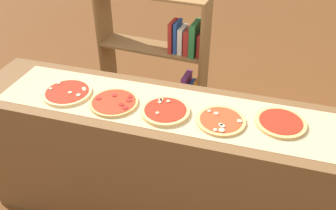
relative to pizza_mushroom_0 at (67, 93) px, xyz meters
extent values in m
cube|color=brown|center=(0.63, 0.04, -0.49)|extent=(2.45, 0.57, 0.95)
cube|color=tan|center=(0.63, 0.04, -0.01)|extent=(2.04, 0.43, 0.00)
cylinder|color=#E5C17F|center=(0.00, 0.00, 0.00)|extent=(0.29, 0.29, 0.02)
cylinder|color=#AD2314|center=(0.00, 0.00, 0.01)|extent=(0.26, 0.26, 0.00)
cylinder|color=#C6B28E|center=(0.08, 0.05, 0.01)|extent=(0.02, 0.02, 0.01)
cylinder|color=#C6B28E|center=(-0.10, 0.06, 0.01)|extent=(0.03, 0.03, 0.01)
cylinder|color=#C6B28E|center=(-0.11, -0.01, 0.01)|extent=(0.02, 0.02, 0.01)
cylinder|color=#C6B28E|center=(0.10, 0.04, 0.01)|extent=(0.02, 0.02, 0.01)
cylinder|color=#C6B28E|center=(0.03, -0.01, 0.01)|extent=(0.02, 0.02, 0.01)
cylinder|color=#C6B28E|center=(0.09, -0.02, 0.01)|extent=(0.03, 0.03, 0.01)
cylinder|color=tan|center=(0.31, -0.02, 0.00)|extent=(0.28, 0.28, 0.02)
cylinder|color=red|center=(0.31, -0.02, 0.01)|extent=(0.26, 0.26, 0.00)
cylinder|color=maroon|center=(0.37, -0.04, 0.01)|extent=(0.03, 0.03, 0.00)
cylinder|color=maroon|center=(0.30, 0.04, 0.01)|extent=(0.03, 0.03, 0.00)
cylinder|color=maroon|center=(0.40, 0.01, 0.01)|extent=(0.03, 0.03, 0.00)
cylinder|color=maroon|center=(0.22, -0.02, 0.01)|extent=(0.03, 0.03, 0.00)
cylinder|color=maroon|center=(0.40, -0.06, 0.01)|extent=(0.04, 0.04, 0.00)
cylinder|color=maroon|center=(0.39, 0.05, 0.01)|extent=(0.03, 0.03, 0.00)
cylinder|color=#DBB26B|center=(0.63, -0.01, 0.00)|extent=(0.28, 0.28, 0.02)
cylinder|color=#AD2314|center=(0.63, -0.01, 0.01)|extent=(0.24, 0.24, 0.00)
cylinder|color=#C6B28E|center=(0.58, 0.07, 0.02)|extent=(0.02, 0.02, 0.01)
cylinder|color=#C6B28E|center=(0.62, 0.06, 0.02)|extent=(0.02, 0.02, 0.01)
cylinder|color=#C6B28E|center=(0.60, -0.06, 0.02)|extent=(0.02, 0.02, 0.01)
cylinder|color=#C6B28E|center=(0.58, 0.04, 0.02)|extent=(0.02, 0.02, 0.01)
cylinder|color=#C6B28E|center=(0.57, 0.06, 0.02)|extent=(0.02, 0.02, 0.01)
cylinder|color=tan|center=(0.94, -0.01, 0.00)|extent=(0.27, 0.27, 0.01)
cylinder|color=red|center=(0.94, -0.01, 0.01)|extent=(0.23, 0.23, 0.00)
cylinder|color=#C6B28E|center=(0.96, -0.07, 0.01)|extent=(0.03, 0.03, 0.01)
cylinder|color=#C6B28E|center=(0.95, -0.06, 0.01)|extent=(0.02, 0.02, 0.01)
cylinder|color=#C6B28E|center=(0.87, 0.04, 0.01)|extent=(0.02, 0.02, 0.01)
cylinder|color=#C6B28E|center=(0.93, -0.11, 0.01)|extent=(0.02, 0.02, 0.01)
cylinder|color=#C6B28E|center=(0.96, -0.10, 0.01)|extent=(0.03, 0.03, 0.01)
cylinder|color=#C6B28E|center=(1.04, 0.00, 0.01)|extent=(0.03, 0.03, 0.01)
cylinder|color=#C6B28E|center=(0.91, 0.03, 0.01)|extent=(0.03, 0.03, 0.01)
cylinder|color=tan|center=(1.26, 0.07, 0.00)|extent=(0.28, 0.28, 0.02)
cylinder|color=#AD2314|center=(1.26, 0.07, 0.01)|extent=(0.23, 0.23, 0.00)
cube|color=brown|center=(0.68, 0.85, -0.30)|extent=(0.04, 0.24, 1.33)
cube|color=brown|center=(-0.18, 0.92, -0.30)|extent=(0.04, 0.24, 1.33)
cube|color=brown|center=(0.25, 0.89, -0.95)|extent=(0.86, 0.31, 0.02)
cube|color=#B22823|center=(0.64, 0.86, -0.85)|extent=(0.05, 0.18, 0.20)
cube|color=gold|center=(0.60, 0.86, -0.83)|extent=(0.05, 0.20, 0.24)
cube|color=#2D753D|center=(0.55, 0.86, -0.83)|extent=(0.05, 0.15, 0.22)
cube|color=orange|center=(0.51, 0.87, -0.86)|extent=(0.06, 0.21, 0.16)
cube|color=#2D753D|center=(0.46, 0.87, -0.85)|extent=(0.05, 0.17, 0.18)
cube|color=brown|center=(0.25, 0.89, -0.52)|extent=(0.86, 0.31, 0.02)
cube|color=orange|center=(0.64, 0.86, -0.40)|extent=(0.05, 0.18, 0.22)
cube|color=#234799|center=(0.60, 0.86, -0.42)|extent=(0.05, 0.14, 0.18)
cube|color=#753384|center=(0.54, 0.87, -0.39)|extent=(0.06, 0.18, 0.24)
cube|color=brown|center=(0.25, 0.89, -0.08)|extent=(0.86, 0.31, 0.02)
cube|color=#B22823|center=(0.65, 0.86, 0.02)|extent=(0.04, 0.15, 0.18)
cube|color=#2D753D|center=(0.60, 0.86, 0.06)|extent=(0.06, 0.19, 0.25)
cube|color=#B22823|center=(0.55, 0.86, 0.03)|extent=(0.05, 0.16, 0.19)
cube|color=silver|center=(0.50, 0.87, 0.03)|extent=(0.05, 0.15, 0.20)
cube|color=#234799|center=(0.46, 0.87, 0.05)|extent=(0.04, 0.15, 0.24)
cube|color=#B22823|center=(0.42, 0.87, 0.05)|extent=(0.04, 0.16, 0.24)
camera|label=1|loc=(1.10, -1.55, 1.19)|focal=37.86mm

